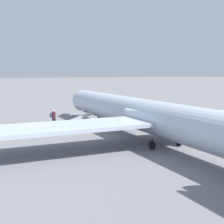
% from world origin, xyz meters
% --- Properties ---
extents(ground_plane, '(600.00, 600.00, 0.00)m').
position_xyz_m(ground_plane, '(0.00, 0.00, 0.00)').
color(ground_plane, slate).
extents(airplane_main, '(35.26, 27.28, 6.65)m').
position_xyz_m(airplane_main, '(-0.98, 0.11, 1.98)').
color(airplane_main, silver).
rests_on(airplane_main, ground).
extents(boarding_stairs, '(1.45, 4.10, 1.67)m').
position_xyz_m(boarding_stairs, '(9.11, 2.79, 0.37)').
color(boarding_stairs, '#B2B2B7').
rests_on(boarding_stairs, ground).
extents(passenger, '(0.36, 0.55, 1.74)m').
position_xyz_m(passenger, '(9.17, 4.09, 1.00)').
color(passenger, '#23232D').
rests_on(passenger, ground).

